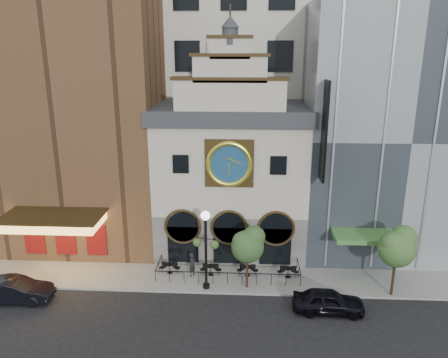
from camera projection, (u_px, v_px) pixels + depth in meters
name	position (u px, v px, depth m)	size (l,w,h in m)	color
ground	(227.00, 295.00, 30.78)	(120.00, 120.00, 0.00)	black
sidewalk	(228.00, 276.00, 33.14)	(44.00, 5.00, 0.15)	gray
clock_building	(231.00, 173.00, 36.33)	(12.60, 8.78, 18.65)	#605E5B
theater_building	(81.00, 98.00, 37.32)	(14.00, 15.60, 25.00)	brown
retail_building	(386.00, 129.00, 36.74)	(14.00, 14.40, 20.00)	gray
office_tower	(236.00, 14.00, 44.13)	(20.00, 16.00, 40.00)	beige
cafe_railing	(228.00, 270.00, 32.99)	(10.60, 2.60, 0.90)	black
bistro_0	(170.00, 267.00, 33.30)	(1.58, 0.68, 0.90)	black
bistro_1	(211.00, 269.00, 33.03)	(1.58, 0.68, 0.90)	black
bistro_2	(248.00, 270.00, 32.92)	(1.58, 0.68, 0.90)	black
bistro_3	(288.00, 272.00, 32.69)	(1.58, 0.68, 0.90)	black
car_right	(328.00, 301.00, 28.54)	(1.87, 4.65, 1.58)	black
car_left	(15.00, 290.00, 29.79)	(1.74, 5.00, 1.65)	black
pedestrian	(192.00, 265.00, 32.80)	(0.67, 0.44, 1.83)	black
lamppost	(206.00, 241.00, 30.31)	(1.85, 0.92, 5.89)	black
tree_left	(248.00, 244.00, 30.52)	(2.40, 2.31, 4.63)	#382619
tree_right	(398.00, 246.00, 29.49)	(2.63, 2.54, 5.07)	#382619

